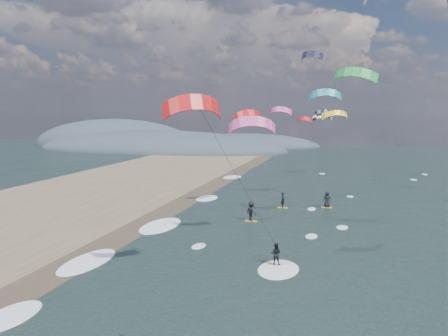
# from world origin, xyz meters

# --- Properties ---
(wet_sand_strip) EXTENTS (3.00, 240.00, 0.00)m
(wet_sand_strip) POSITION_xyz_m (-12.00, 10.00, 0.00)
(wet_sand_strip) COLOR #382D23
(wet_sand_strip) RESTS_ON ground
(coastal_hills) EXTENTS (80.00, 41.00, 15.00)m
(coastal_hills) POSITION_xyz_m (-44.84, 107.86, 0.00)
(coastal_hills) COLOR #3D4756
(coastal_hills) RESTS_ON ground
(kitesurfer_near_b) EXTENTS (6.84, 8.78, 11.81)m
(kitesurfer_near_b) POSITION_xyz_m (-1.10, 13.23, 7.06)
(kitesurfer_near_b) COLOR gold
(kitesurfer_near_b) RESTS_ON ground
(far_kitesurfers) EXTENTS (7.62, 9.05, 1.81)m
(far_kitesurfers) POSITION_xyz_m (-0.78, 33.11, 0.88)
(far_kitesurfers) COLOR gold
(far_kitesurfers) RESTS_ON ground
(bg_kite_field) EXTENTS (14.45, 68.28, 9.75)m
(bg_kite_field) POSITION_xyz_m (0.58, 53.64, 10.80)
(bg_kite_field) COLOR teal
(bg_kite_field) RESTS_ON ground
(shoreline_surf) EXTENTS (2.40, 79.40, 0.11)m
(shoreline_surf) POSITION_xyz_m (-10.80, 14.75, 0.00)
(shoreline_surf) COLOR white
(shoreline_surf) RESTS_ON ground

